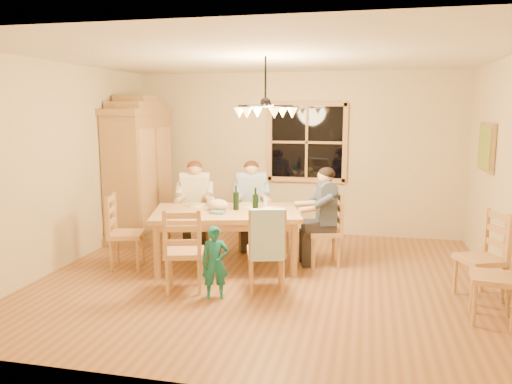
% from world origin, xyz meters
% --- Properties ---
extents(floor, '(5.50, 5.50, 0.00)m').
position_xyz_m(floor, '(0.00, 0.00, 0.00)').
color(floor, brown).
rests_on(floor, ground).
extents(ceiling, '(5.50, 5.00, 0.02)m').
position_xyz_m(ceiling, '(0.00, 0.00, 2.70)').
color(ceiling, white).
rests_on(ceiling, wall_back).
extents(wall_back, '(5.50, 0.02, 2.70)m').
position_xyz_m(wall_back, '(0.00, 2.50, 1.35)').
color(wall_back, beige).
rests_on(wall_back, floor).
extents(wall_left, '(0.02, 5.00, 2.70)m').
position_xyz_m(wall_left, '(-2.75, 0.00, 1.35)').
color(wall_left, beige).
rests_on(wall_left, floor).
extents(window, '(1.30, 0.06, 1.30)m').
position_xyz_m(window, '(0.20, 2.47, 1.55)').
color(window, black).
rests_on(window, wall_back).
extents(painting, '(0.06, 0.78, 0.64)m').
position_xyz_m(painting, '(2.71, 1.20, 1.60)').
color(painting, '#9E7944').
rests_on(painting, wall_right).
extents(chandelier, '(0.77, 0.68, 0.71)m').
position_xyz_m(chandelier, '(-0.00, 0.00, 2.08)').
color(chandelier, black).
rests_on(chandelier, ceiling).
extents(armoire, '(0.66, 1.40, 2.30)m').
position_xyz_m(armoire, '(-2.42, 1.59, 1.06)').
color(armoire, '#9E7944').
rests_on(armoire, floor).
extents(dining_table, '(2.14, 1.63, 0.76)m').
position_xyz_m(dining_table, '(-0.61, 0.41, 0.66)').
color(dining_table, tan).
rests_on(dining_table, floor).
extents(chair_far_left, '(0.54, 0.52, 0.99)m').
position_xyz_m(chair_far_left, '(-1.31, 1.15, 0.30)').
color(chair_far_left, tan).
rests_on(chair_far_left, floor).
extents(chair_far_right, '(0.54, 0.52, 0.99)m').
position_xyz_m(chair_far_right, '(-0.49, 1.37, 0.30)').
color(chair_far_right, tan).
rests_on(chair_far_right, floor).
extents(chair_near_left, '(0.54, 0.52, 0.99)m').
position_xyz_m(chair_near_left, '(-0.83, -0.59, 0.30)').
color(chair_near_left, tan).
rests_on(chair_near_left, floor).
extents(chair_near_right, '(0.54, 0.52, 0.99)m').
position_xyz_m(chair_near_right, '(0.08, -0.33, 0.30)').
color(chair_near_right, tan).
rests_on(chair_near_right, floor).
extents(chair_end_left, '(0.52, 0.54, 0.99)m').
position_xyz_m(chair_end_left, '(-1.89, 0.06, 0.30)').
color(chair_end_left, tan).
rests_on(chair_end_left, floor).
extents(chair_end_right, '(0.52, 0.54, 0.99)m').
position_xyz_m(chair_end_right, '(0.66, 0.76, 0.30)').
color(chair_end_right, tan).
rests_on(chair_end_right, floor).
extents(adult_woman, '(0.48, 0.51, 0.87)m').
position_xyz_m(adult_woman, '(-1.31, 1.15, 0.84)').
color(adult_woman, beige).
rests_on(adult_woman, floor).
extents(adult_plaid_man, '(0.48, 0.51, 0.87)m').
position_xyz_m(adult_plaid_man, '(-0.49, 1.37, 0.84)').
color(adult_plaid_man, teal).
rests_on(adult_plaid_man, floor).
extents(adult_slate_man, '(0.51, 0.48, 0.87)m').
position_xyz_m(adult_slate_man, '(0.66, 0.76, 0.84)').
color(adult_slate_man, '#39465C').
rests_on(adult_slate_man, floor).
extents(towel, '(0.39, 0.20, 0.58)m').
position_xyz_m(towel, '(0.13, -0.52, 0.70)').
color(towel, '#AAD3E6').
rests_on(towel, chair_near_right).
extents(wine_bottle_a, '(0.08, 0.08, 0.33)m').
position_xyz_m(wine_bottle_a, '(-0.50, 0.49, 0.93)').
color(wine_bottle_a, black).
rests_on(wine_bottle_a, dining_table).
extents(wine_bottle_b, '(0.08, 0.08, 0.33)m').
position_xyz_m(wine_bottle_b, '(-0.20, 0.37, 0.93)').
color(wine_bottle_b, black).
rests_on(wine_bottle_b, dining_table).
extents(plate_woman, '(0.26, 0.26, 0.02)m').
position_xyz_m(plate_woman, '(-1.12, 0.63, 0.77)').
color(plate_woman, white).
rests_on(plate_woman, dining_table).
extents(plate_plaid, '(0.26, 0.26, 0.02)m').
position_xyz_m(plate_plaid, '(-0.42, 0.79, 0.77)').
color(plate_plaid, white).
rests_on(plate_plaid, dining_table).
extents(plate_slate, '(0.26, 0.26, 0.02)m').
position_xyz_m(plate_slate, '(0.03, 0.59, 0.77)').
color(plate_slate, white).
rests_on(plate_slate, dining_table).
extents(wine_glass_a, '(0.06, 0.06, 0.14)m').
position_xyz_m(wine_glass_a, '(-0.88, 0.61, 0.83)').
color(wine_glass_a, silver).
rests_on(wine_glass_a, dining_table).
extents(wine_glass_b, '(0.06, 0.06, 0.14)m').
position_xyz_m(wine_glass_b, '(-0.15, 0.74, 0.83)').
color(wine_glass_b, silver).
rests_on(wine_glass_b, dining_table).
extents(cap, '(0.20, 0.20, 0.11)m').
position_xyz_m(cap, '(-0.01, 0.25, 0.82)').
color(cap, beige).
rests_on(cap, dining_table).
extents(napkin, '(0.21, 0.18, 0.03)m').
position_xyz_m(napkin, '(-0.67, 0.21, 0.78)').
color(napkin, slate).
rests_on(napkin, dining_table).
extents(cloth_bundle, '(0.28, 0.22, 0.15)m').
position_xyz_m(cloth_bundle, '(-0.72, 0.39, 0.84)').
color(cloth_bundle, tan).
rests_on(cloth_bundle, dining_table).
extents(child, '(0.34, 0.28, 0.82)m').
position_xyz_m(child, '(-0.41, -0.74, 0.41)').
color(child, '#176867').
rests_on(child, floor).
extents(chair_spare_front, '(0.47, 0.49, 0.99)m').
position_xyz_m(chair_spare_front, '(2.45, -0.75, 0.30)').
color(chair_spare_front, tan).
rests_on(chair_spare_front, floor).
extents(chair_spare_back, '(0.56, 0.57, 0.99)m').
position_xyz_m(chair_spare_back, '(2.45, -0.12, 0.30)').
color(chair_spare_back, tan).
rests_on(chair_spare_back, floor).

